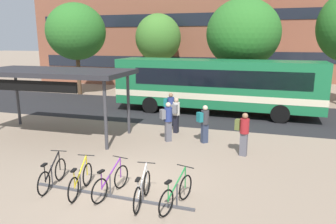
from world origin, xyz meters
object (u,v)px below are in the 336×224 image
Objects in this scene: parked_bicycle_green_4 at (176,194)px; commuter_grey_pack_2 at (167,119)px; parked_bicycle_yellow_1 at (81,181)px; commuter_teal_pack_1 at (204,121)px; city_bus at (215,84)px; parked_bicycle_white_3 at (142,190)px; street_tree_3 at (76,32)px; commuter_grey_pack_4 at (176,113)px; street_tree_1 at (243,34)px; street_tree_2 at (158,38)px; transit_shelter at (53,74)px; parked_bicycle_purple_2 at (111,183)px; parked_bicycle_black_0 at (52,175)px; commuter_olive_pack_0 at (243,131)px; commuter_teal_pack_3 at (170,107)px.

commuter_grey_pack_2 is at bearing 34.01° from parked_bicycle_green_4.
parked_bicycle_yellow_1 is 6.17m from commuter_teal_pack_1.
city_bus reaches higher than parked_bicycle_white_3.
commuter_grey_pack_4 is at bearing -38.41° from street_tree_3.
street_tree_2 is (-7.20, 3.13, -0.27)m from street_tree_1.
street_tree_1 is at bearing 53.72° from transit_shelter.
parked_bicycle_white_3 is at bearing -139.39° from commuter_teal_pack_1.
parked_bicycle_green_4 is (1.96, -0.10, 0.00)m from parked_bicycle_purple_2.
city_bus reaches higher than parked_bicycle_black_0.
parked_bicycle_white_3 is 1.02× the size of parked_bicycle_green_4.
parked_bicycle_green_4 is at bearing -83.36° from parked_bicycle_purple_2.
city_bus reaches higher than commuter_olive_pack_0.
parked_bicycle_black_0 is 1.00× the size of parked_bicycle_yellow_1.
street_tree_1 is at bearing -23.48° from street_tree_2.
transit_shelter is 0.99× the size of street_tree_1.
parked_bicycle_yellow_1 is 0.90m from parked_bicycle_purple_2.
street_tree_3 reaches higher than street_tree_2.
parked_bicycle_green_4 is at bearing -91.69° from street_tree_1.
parked_bicycle_green_4 is at bearing -34.80° from transit_shelter.
parked_bicycle_black_0 and parked_bicycle_purple_2 have the same top height.
parked_bicycle_black_0 is 1.01× the size of commuter_olive_pack_0.
commuter_teal_pack_1 is 0.95× the size of commuter_grey_pack_2.
commuter_grey_pack_2 reaches higher than parked_bicycle_purple_2.
commuter_teal_pack_3 is at bearing 34.14° from transit_shelter.
city_bus is 1.70× the size of street_tree_1.
street_tree_1 is (2.32, 10.11, 3.76)m from commuter_grey_pack_2.
transit_shelter reaches higher than commuter_olive_pack_0.
street_tree_3 is (-9.84, 7.10, 3.98)m from commuter_teal_pack_3.
commuter_olive_pack_0 is at bearing -38.69° from commuter_teal_pack_3.
street_tree_1 reaches higher than commuter_grey_pack_4.
commuter_teal_pack_3 reaches higher than parked_bicycle_black_0.
commuter_teal_pack_3 is (-3.91, 3.41, 0.01)m from commuter_olive_pack_0.
street_tree_1 is at bearing 36.61° from commuter_grey_pack_2.
transit_shelter is 4.14× the size of commuter_teal_pack_3.
commuter_grey_pack_2 is (5.17, 0.65, -1.85)m from transit_shelter.
street_tree_1 is (2.32, 8.74, 3.78)m from commuter_grey_pack_4.
street_tree_1 reaches higher than parked_bicycle_purple_2.
parked_bicycle_black_0 is 6.59m from commuter_teal_pack_1.
parked_bicycle_black_0 is at bearing -60.42° from street_tree_3.
commuter_olive_pack_0 is at bearing -34.01° from parked_bicycle_white_3.
parked_bicycle_black_0 is 1.00× the size of parked_bicycle_purple_2.
commuter_grey_pack_2 is (-1.08, -6.05, -0.77)m from city_bus.
commuter_teal_pack_1 reaches higher than parked_bicycle_black_0.
commuter_teal_pack_3 is at bearing 32.98° from commuter_grey_pack_4.
transit_shelter is 1.09× the size of street_tree_2.
city_bus is 7.09× the size of commuter_teal_pack_3.
transit_shelter is 5.86m from commuter_grey_pack_4.
parked_bicycle_white_3 is at bearing -167.16° from commuter_grey_pack_4.
street_tree_2 reaches higher than commuter_grey_pack_2.
city_bus is 7.08× the size of parked_bicycle_black_0.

